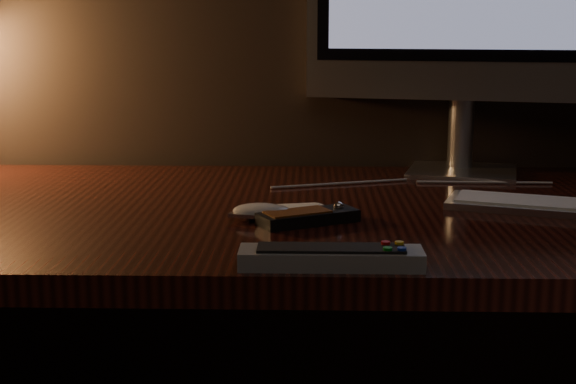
{
  "coord_description": "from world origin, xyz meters",
  "views": [
    {
      "loc": [
        0.02,
        0.6,
        1.03
      ],
      "look_at": [
        -0.01,
        1.73,
        0.8
      ],
      "focal_mm": 50.0,
      "sensor_mm": 36.0,
      "label": 1
    }
  ],
  "objects_px": {
    "mouse": "(263,215)",
    "media_remote": "(308,216)",
    "tv_remote": "(331,257)",
    "desk": "(299,270)"
  },
  "relations": [
    {
      "from": "mouse",
      "to": "media_remote",
      "type": "bearing_deg",
      "value": 0.02
    },
    {
      "from": "media_remote",
      "to": "tv_remote",
      "type": "distance_m",
      "value": 0.22
    },
    {
      "from": "desk",
      "to": "media_remote",
      "type": "bearing_deg",
      "value": -85.21
    },
    {
      "from": "mouse",
      "to": "tv_remote",
      "type": "bearing_deg",
      "value": -55.24
    },
    {
      "from": "mouse",
      "to": "media_remote",
      "type": "height_order",
      "value": "media_remote"
    },
    {
      "from": "mouse",
      "to": "media_remote",
      "type": "relative_size",
      "value": 0.61
    },
    {
      "from": "desk",
      "to": "tv_remote",
      "type": "distance_m",
      "value": 0.43
    },
    {
      "from": "desk",
      "to": "mouse",
      "type": "bearing_deg",
      "value": -106.42
    },
    {
      "from": "desk",
      "to": "media_remote",
      "type": "xyz_separation_m",
      "value": [
        0.02,
        -0.19,
        0.14
      ]
    },
    {
      "from": "desk",
      "to": "media_remote",
      "type": "relative_size",
      "value": 10.32
    }
  ]
}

